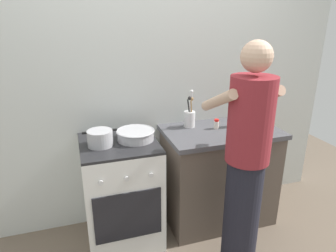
{
  "coord_description": "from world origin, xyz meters",
  "views": [
    {
      "loc": [
        -0.65,
        -2.06,
        1.83
      ],
      "look_at": [
        0.05,
        0.12,
        1.0
      ],
      "focal_mm": 32.37,
      "sensor_mm": 36.0,
      "label": 1
    }
  ],
  "objects": [
    {
      "name": "person",
      "position": [
        0.44,
        -0.43,
        0.86
      ],
      "size": [
        0.41,
        0.5,
        1.7
      ],
      "color": "black",
      "rests_on": "ground"
    },
    {
      "name": "mixing_bowl",
      "position": [
        -0.21,
        0.16,
        0.94
      ],
      "size": [
        0.3,
        0.3,
        0.08
      ],
      "color": "#B7B7BC",
      "rests_on": "stove_range"
    },
    {
      "name": "pot",
      "position": [
        -0.49,
        0.12,
        0.96
      ],
      "size": [
        0.26,
        0.19,
        0.12
      ],
      "color": "#B2B2B7",
      "rests_on": "stove_range"
    },
    {
      "name": "stove_range",
      "position": [
        -0.35,
        0.15,
        0.45
      ],
      "size": [
        0.6,
        0.62,
        0.9
      ],
      "color": "white",
      "rests_on": "ground"
    },
    {
      "name": "spice_bottle",
      "position": [
        0.52,
        0.19,
        0.94
      ],
      "size": [
        0.04,
        0.04,
        0.09
      ],
      "color": "silver",
      "rests_on": "countertop"
    },
    {
      "name": "oil_bottle",
      "position": [
        0.76,
        0.19,
        1.0
      ],
      "size": [
        0.07,
        0.07,
        0.24
      ],
      "color": "gold",
      "rests_on": "countertop"
    },
    {
      "name": "ground",
      "position": [
        0.0,
        0.0,
        0.0
      ],
      "size": [
        6.0,
        6.0,
        0.0
      ],
      "primitive_type": "plane",
      "color": "#6B5B4C"
    },
    {
      "name": "back_wall",
      "position": [
        0.2,
        0.5,
        1.25
      ],
      "size": [
        3.2,
        0.1,
        2.5
      ],
      "color": "silver",
      "rests_on": "ground"
    },
    {
      "name": "utensil_crock",
      "position": [
        0.31,
        0.31,
        0.99
      ],
      "size": [
        0.1,
        0.1,
        0.34
      ],
      "color": "silver",
      "rests_on": "countertop"
    },
    {
      "name": "countertop",
      "position": [
        0.55,
        0.15,
        0.45
      ],
      "size": [
        1.0,
        0.6,
        0.9
      ],
      "color": "brown",
      "rests_on": "ground"
    }
  ]
}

